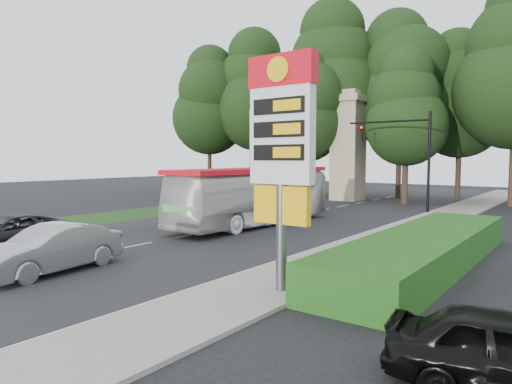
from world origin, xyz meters
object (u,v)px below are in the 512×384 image
Objects in this scene: gas_station_pylon at (282,140)px; monument at (348,145)px; suv_charcoal at (5,234)px; streetlight_signs at (253,152)px; transit_bus at (254,197)px; sedan_silver at (51,249)px; traffic_signal_mast at (410,148)px.

monument reaches higher than gas_station_pylon.
gas_station_pylon reaches higher than suv_charcoal.
transit_bus is (7.49, -9.75, -2.77)m from streetlight_signs.
gas_station_pylon reaches higher than sedan_silver.
streetlight_signs is 1.61× the size of sedan_silver.
streetlight_signs is 9.44m from monument.
suv_charcoal is at bearing -105.95° from transit_bus.
gas_station_pylon is 0.68× the size of monument.
traffic_signal_mast is 1.45× the size of sedan_silver.
transit_bus is 13.01m from sedan_silver.
traffic_signal_mast is at bearing 99.09° from gas_station_pylon.
monument is 1.80× the size of suv_charcoal.
monument is at bearing 111.80° from gas_station_pylon.
streetlight_signs is at bearing 103.45° from sedan_silver.
sedan_silver reaches higher than suv_charcoal.
monument reaches higher than traffic_signal_mast.
monument is (-11.20, 28.01, 0.66)m from gas_station_pylon.
streetlight_signs is at bearing 128.96° from gas_station_pylon.
monument is 31.18m from sedan_silver.
gas_station_pylon is at bearing 6.38° from suv_charcoal.
traffic_signal_mast reaches higher than gas_station_pylon.
traffic_signal_mast reaches higher than sedan_silver.
gas_station_pylon is 13.19m from suv_charcoal.
monument is at bearing 58.03° from streetlight_signs.
gas_station_pylon is 25.74m from streetlight_signs.
suv_charcoal is (-8.99, -24.03, -3.90)m from traffic_signal_mast.
traffic_signal_mast reaches higher than suv_charcoal.
monument is at bearing 89.45° from sedan_silver.
sedan_silver is (3.50, -30.68, -4.28)m from monument.
traffic_signal_mast is 25.95m from suv_charcoal.
sedan_silver is at bearing -83.49° from monument.
streetlight_signs is 0.67× the size of transit_bus.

